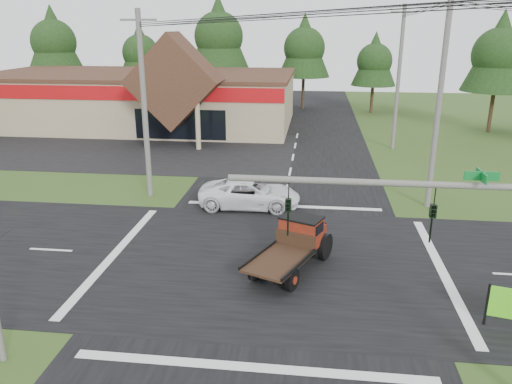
# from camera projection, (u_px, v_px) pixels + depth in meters

# --- Properties ---
(ground) EXTENTS (120.00, 120.00, 0.00)m
(ground) POSITION_uv_depth(u_px,v_px,m) (272.00, 262.00, 21.29)
(ground) COLOR #344819
(ground) RESTS_ON ground
(road_ns) EXTENTS (12.00, 120.00, 0.02)m
(road_ns) POSITION_uv_depth(u_px,v_px,m) (272.00, 262.00, 21.28)
(road_ns) COLOR black
(road_ns) RESTS_ON ground
(road_ew) EXTENTS (120.00, 12.00, 0.02)m
(road_ew) POSITION_uv_depth(u_px,v_px,m) (272.00, 262.00, 21.28)
(road_ew) COLOR black
(road_ew) RESTS_ON ground
(parking_apron) EXTENTS (28.00, 14.00, 0.02)m
(parking_apron) POSITION_uv_depth(u_px,v_px,m) (122.00, 149.00, 40.76)
(parking_apron) COLOR black
(parking_apron) RESTS_ON ground
(cvs_building) EXTENTS (30.40, 18.20, 9.19)m
(cvs_building) POSITION_uv_depth(u_px,v_px,m) (143.00, 98.00, 50.03)
(cvs_building) COLOR tan
(cvs_building) RESTS_ON ground
(traffic_signal_mast) EXTENTS (8.12, 0.24, 7.00)m
(traffic_signal_mast) POSITION_uv_depth(u_px,v_px,m) (485.00, 248.00, 12.17)
(traffic_signal_mast) COLOR #595651
(traffic_signal_mast) RESTS_ON ground
(utility_pole_nw) EXTENTS (2.00, 0.30, 10.50)m
(utility_pole_nw) POSITION_uv_depth(u_px,v_px,m) (144.00, 105.00, 28.02)
(utility_pole_nw) COLOR #595651
(utility_pole_nw) RESTS_ON ground
(utility_pole_ne) EXTENTS (2.00, 0.30, 11.50)m
(utility_pole_ne) POSITION_uv_depth(u_px,v_px,m) (439.00, 100.00, 26.06)
(utility_pole_ne) COLOR #595651
(utility_pole_ne) RESTS_ON ground
(utility_pole_n) EXTENTS (2.00, 0.30, 11.20)m
(utility_pole_n) POSITION_uv_depth(u_px,v_px,m) (399.00, 77.00, 39.30)
(utility_pole_n) COLOR #595651
(utility_pole_n) RESTS_ON ground
(tree_row_a) EXTENTS (6.72, 6.72, 12.12)m
(tree_row_a) POSITION_uv_depth(u_px,v_px,m) (53.00, 40.00, 59.80)
(tree_row_a) COLOR #332316
(tree_row_a) RESTS_ON ground
(tree_row_b) EXTENTS (5.60, 5.60, 10.10)m
(tree_row_b) POSITION_uv_depth(u_px,v_px,m) (140.00, 51.00, 60.99)
(tree_row_b) COLOR #332316
(tree_row_b) RESTS_ON ground
(tree_row_c) EXTENTS (7.28, 7.28, 13.13)m
(tree_row_c) POSITION_uv_depth(u_px,v_px,m) (219.00, 34.00, 58.28)
(tree_row_c) COLOR #332316
(tree_row_c) RESTS_ON ground
(tree_row_d) EXTENTS (6.16, 6.16, 11.11)m
(tree_row_d) POSITION_uv_depth(u_px,v_px,m) (304.00, 46.00, 58.52)
(tree_row_d) COLOR #332316
(tree_row_d) RESTS_ON ground
(tree_row_e) EXTENTS (5.04, 5.04, 9.09)m
(tree_row_e) POSITION_uv_depth(u_px,v_px,m) (375.00, 59.00, 56.16)
(tree_row_e) COLOR #332316
(tree_row_e) RESTS_ON ground
(tree_side_ne) EXTENTS (6.16, 6.16, 11.11)m
(tree_side_ne) POSITION_uv_depth(u_px,v_px,m) (500.00, 52.00, 45.19)
(tree_side_ne) COLOR #332316
(tree_side_ne) RESTS_ON ground
(antique_flatbed_truck) EXTENTS (3.70, 5.28, 2.07)m
(antique_flatbed_truck) POSITION_uv_depth(u_px,v_px,m) (290.00, 247.00, 20.26)
(antique_flatbed_truck) COLOR #61170D
(antique_flatbed_truck) RESTS_ON ground
(white_pickup) EXTENTS (5.60, 2.66, 1.54)m
(white_pickup) POSITION_uv_depth(u_px,v_px,m) (250.00, 194.00, 27.58)
(white_pickup) COLOR white
(white_pickup) RESTS_ON ground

